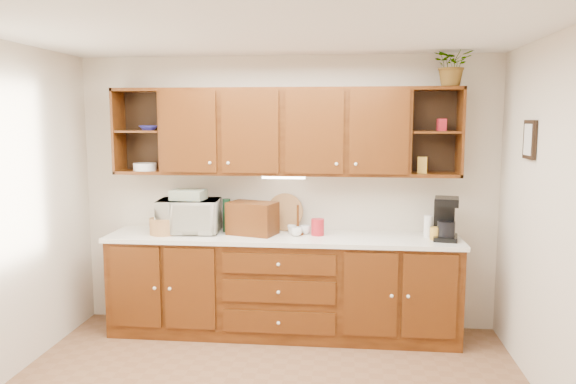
% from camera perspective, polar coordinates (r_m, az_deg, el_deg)
% --- Properties ---
extents(ceiling, '(4.00, 4.00, 0.00)m').
position_cam_1_polar(ceiling, '(3.69, -3.28, 16.65)').
color(ceiling, white).
rests_on(ceiling, back_wall).
extents(back_wall, '(4.00, 0.00, 4.00)m').
position_cam_1_polar(back_wall, '(5.43, -0.20, -0.05)').
color(back_wall, beige).
rests_on(back_wall, floor).
extents(right_wall, '(0.00, 3.50, 3.50)m').
position_cam_1_polar(right_wall, '(3.93, 27.10, -3.77)').
color(right_wall, beige).
rests_on(right_wall, floor).
extents(base_cabinets, '(3.20, 0.60, 0.90)m').
position_cam_1_polar(base_cabinets, '(5.32, -0.55, -9.60)').
color(base_cabinets, '#321505').
rests_on(base_cabinets, floor).
extents(countertop, '(3.24, 0.64, 0.04)m').
position_cam_1_polar(countertop, '(5.19, -0.57, -4.67)').
color(countertop, white).
rests_on(countertop, base_cabinets).
extents(upper_cabinets, '(3.20, 0.33, 0.80)m').
position_cam_1_polar(upper_cabinets, '(5.22, -0.29, 6.18)').
color(upper_cabinets, '#321505').
rests_on(upper_cabinets, back_wall).
extents(undercabinet_light, '(0.40, 0.05, 0.02)m').
position_cam_1_polar(undercabinet_light, '(5.19, -0.45, 1.50)').
color(undercabinet_light, white).
rests_on(undercabinet_light, upper_cabinets).
extents(framed_picture, '(0.03, 0.24, 0.30)m').
position_cam_1_polar(framed_picture, '(4.71, 23.36, 4.91)').
color(framed_picture, black).
rests_on(framed_picture, right_wall).
extents(wicker_basket, '(0.28, 0.28, 0.15)m').
position_cam_1_polar(wicker_basket, '(5.36, -12.51, -3.40)').
color(wicker_basket, '#AA7747').
rests_on(wicker_basket, countertop).
extents(microwave, '(0.60, 0.43, 0.31)m').
position_cam_1_polar(microwave, '(5.38, -10.03, -2.42)').
color(microwave, beige).
rests_on(microwave, countertop).
extents(towel_stack, '(0.33, 0.25, 0.09)m').
position_cam_1_polar(towel_stack, '(5.35, -10.08, -0.28)').
color(towel_stack, tan).
rests_on(towel_stack, microwave).
extents(wine_bottle, '(0.08, 0.08, 0.32)m').
position_cam_1_polar(wine_bottle, '(5.36, -6.26, -2.36)').
color(wine_bottle, black).
rests_on(wine_bottle, countertop).
extents(woven_tray, '(0.37, 0.16, 0.36)m').
position_cam_1_polar(woven_tray, '(5.43, -0.34, -3.82)').
color(woven_tray, '#AA7747').
rests_on(woven_tray, countertop).
extents(bread_box, '(0.49, 0.39, 0.30)m').
position_cam_1_polar(bread_box, '(5.23, -3.63, -2.68)').
color(bread_box, '#321505').
rests_on(bread_box, countertop).
extents(mug_tree, '(0.27, 0.25, 0.28)m').
position_cam_1_polar(mug_tree, '(5.23, 1.00, -3.87)').
color(mug_tree, '#321505').
rests_on(mug_tree, countertop).
extents(canister_red, '(0.14, 0.14, 0.15)m').
position_cam_1_polar(canister_red, '(5.19, 3.03, -3.59)').
color(canister_red, '#AD1923').
rests_on(canister_red, countertop).
extents(canister_white, '(0.10, 0.10, 0.20)m').
position_cam_1_polar(canister_white, '(5.26, 14.06, -3.40)').
color(canister_white, white).
rests_on(canister_white, countertop).
extents(canister_yellow, '(0.11, 0.11, 0.11)m').
position_cam_1_polar(canister_yellow, '(5.17, 14.73, -4.10)').
color(canister_yellow, '#C08D2D').
rests_on(canister_yellow, countertop).
extents(coffee_maker, '(0.25, 0.30, 0.38)m').
position_cam_1_polar(coffee_maker, '(5.18, 15.72, -2.68)').
color(coffee_maker, black).
rests_on(coffee_maker, countertop).
extents(bowl_stack, '(0.24, 0.24, 0.04)m').
position_cam_1_polar(bowl_stack, '(5.50, -13.98, 6.33)').
color(bowl_stack, navy).
rests_on(bowl_stack, upper_cabinets).
extents(plate_stack, '(0.29, 0.29, 0.07)m').
position_cam_1_polar(plate_stack, '(5.52, -14.33, 2.50)').
color(plate_stack, white).
rests_on(plate_stack, upper_cabinets).
extents(pantry_box_yellow, '(0.10, 0.08, 0.15)m').
position_cam_1_polar(pantry_box_yellow, '(5.22, 13.51, 2.68)').
color(pantry_box_yellow, '#C08D2D').
rests_on(pantry_box_yellow, upper_cabinets).
extents(pantry_box_red, '(0.08, 0.07, 0.11)m').
position_cam_1_polar(pantry_box_red, '(5.24, 15.35, 6.60)').
color(pantry_box_red, '#AD1923').
rests_on(pantry_box_red, upper_cabinets).
extents(potted_plant, '(0.35, 0.31, 0.38)m').
position_cam_1_polar(potted_plant, '(5.23, 16.41, 12.31)').
color(potted_plant, '#999999').
rests_on(potted_plant, upper_cabinets).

